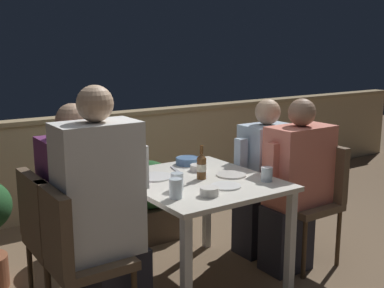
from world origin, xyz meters
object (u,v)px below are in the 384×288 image
person_white_polo (105,213)px  person_coral_top (295,186)px  chair_left_near (72,249)px  beer_bottle (201,166)px  chair_left_far (51,230)px  person_blue_shirt (262,176)px  chair_right_far (281,180)px  chair_right_near (314,191)px  person_purple_stripe (82,207)px

person_white_polo → person_coral_top: bearing=-0.4°
chair_left_near → beer_bottle: (0.94, 0.17, 0.27)m
person_white_polo → chair_left_far: (-0.19, 0.32, -0.16)m
person_blue_shirt → beer_bottle: 0.72m
person_coral_top → chair_right_far: bearing=60.2°
person_coral_top → chair_right_far: size_ratio=1.39×
person_white_polo → person_coral_top: 1.43m
person_white_polo → chair_right_near: bearing=-0.4°
person_coral_top → beer_bottle: bearing=165.1°
chair_right_near → person_blue_shirt: 0.39m
chair_left_near → person_blue_shirt: (1.61, 0.32, 0.06)m
person_coral_top → person_blue_shirt: bearing=90.8°
chair_left_far → chair_right_near: size_ratio=1.00×
person_purple_stripe → person_blue_shirt: (1.42, 0.00, -0.04)m
beer_bottle → person_blue_shirt: bearing=12.9°
chair_right_far → beer_bottle: (-0.87, -0.15, 0.27)m
chair_right_near → beer_bottle: bearing=168.3°
chair_left_near → person_blue_shirt: bearing=11.3°
person_purple_stripe → person_blue_shirt: size_ratio=1.06×
beer_bottle → person_coral_top: bearing=-14.9°
chair_right_far → beer_bottle: 0.92m
person_purple_stripe → person_blue_shirt: person_purple_stripe is taller
chair_left_near → person_purple_stripe: bearing=59.7°
chair_right_near → person_coral_top: person_coral_top is taller
person_white_polo → person_coral_top: person_white_polo is taller
person_purple_stripe → chair_right_far: 1.62m
chair_left_near → person_purple_stripe: size_ratio=0.70×
person_white_polo → person_blue_shirt: person_white_polo is taller
chair_right_near → chair_right_far: 0.33m
person_white_polo → person_purple_stripe: 0.33m
chair_left_near → chair_right_near: bearing=-0.3°
chair_right_near → person_coral_top: 0.21m
person_coral_top → chair_left_near: bearing=179.6°
chair_right_far → person_blue_shirt: 0.20m
chair_left_far → beer_bottle: 1.00m
person_purple_stripe → beer_bottle: person_purple_stripe is taller
chair_right_far → person_purple_stripe: bearing=-179.9°
person_white_polo → chair_right_near: size_ratio=1.58×
person_coral_top → beer_bottle: 0.73m
person_blue_shirt → chair_left_near: bearing=-168.7°
chair_left_far → beer_bottle: (0.95, -0.15, 0.27)m
person_white_polo → beer_bottle: bearing=12.7°
person_coral_top → chair_left_far: bearing=168.5°
person_purple_stripe → person_white_polo: bearing=-89.8°
person_purple_stripe → chair_right_far: size_ratio=1.43×
chair_right_far → person_blue_shirt: person_blue_shirt is taller
person_white_polo → chair_left_far: 0.41m
chair_left_far → chair_right_far: (1.81, 0.00, 0.00)m
person_purple_stripe → beer_bottle: size_ratio=5.64×
person_white_polo → person_coral_top: size_ratio=1.13×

